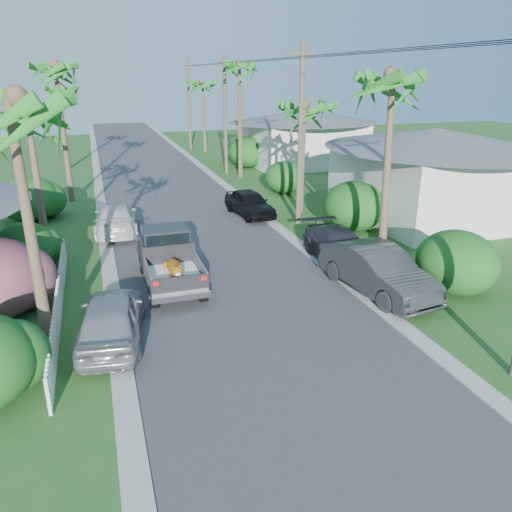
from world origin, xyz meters
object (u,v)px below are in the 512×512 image
object	(u,v)px
parked_car_lf	(116,219)
utility_pole_c	(225,114)
palm_l_d	(59,88)
parked_car_ln	(111,318)
house_right_far	(303,140)
utility_pole_d	(189,103)
palm_r_c	(239,65)
palm_l_c	(55,66)
palm_r_d	(203,82)
palm_l_b	(26,110)
palm_r_b	(304,105)
parked_car_rf	(250,203)
palm_r_a	(396,76)
palm_l_a	(9,99)
utility_pole_b	(300,135)
parked_car_rm	(340,247)
pickup_truck	(168,256)
parked_car_rn	(377,271)
house_right_near	(432,177)

from	to	relation	value
parked_car_lf	utility_pole_c	distance (m)	17.06
palm_l_d	parked_car_ln	bearing A→B (deg)	-86.14
house_right_far	utility_pole_d	world-z (taller)	utility_pole_d
parked_car_lf	palm_r_c	size ratio (longest dim) A/B	0.53
parked_car_lf	palm_l_c	xyz separation A→B (m)	(-2.31, 7.78, 7.20)
palm_r_d	utility_pole_c	size ratio (longest dim) A/B	0.89
palm_l_b	palm_r_c	world-z (taller)	palm_r_c
palm_r_b	parked_car_rf	bearing A→B (deg)	175.70
palm_r_a	palm_r_d	bearing A→B (deg)	89.66
parked_car_rf	house_right_far	size ratio (longest dim) A/B	0.46
parked_car_rf	palm_l_a	bearing A→B (deg)	-135.92
utility_pole_b	house_right_far	bearing A→B (deg)	66.48
parked_car_rm	palm_r_a	bearing A→B (deg)	-35.74
house_right_far	parked_car_rf	bearing A→B (deg)	-122.47
utility_pole_d	parked_car_rm	bearing A→B (deg)	-90.95
pickup_truck	palm_l_b	size ratio (longest dim) A/B	0.69
parked_car_rm	utility_pole_c	size ratio (longest dim) A/B	0.53
palm_r_b	parked_car_rn	bearing A→B (deg)	-98.77
palm_l_b	utility_pole_d	world-z (taller)	utility_pole_d
parked_car_rn	palm_r_a	world-z (taller)	palm_r_a
palm_l_c	palm_l_d	bearing A→B (deg)	92.39
parked_car_rm	parked_car_ln	distance (m)	10.19
palm_r_b	utility_pole_b	size ratio (longest dim) A/B	0.80
parked_car_rn	parked_car_lf	size ratio (longest dim) A/B	1.04
palm_l_d	utility_pole_d	size ratio (longest dim) A/B	0.86
palm_l_b	palm_l_d	xyz separation A→B (m)	(0.30, 22.00, 0.29)
parked_car_rn	parked_car_rf	xyz separation A→B (m)	(-1.28, 11.40, -0.13)
parked_car_rn	palm_r_c	bearing A→B (deg)	78.64
parked_car_ln	palm_r_d	world-z (taller)	palm_r_d
palm_r_b	utility_pole_b	world-z (taller)	utility_pole_b
pickup_truck	utility_pole_c	xyz separation A→B (m)	(7.73, 20.75, 3.59)
palm_r_d	parked_car_ln	bearing A→B (deg)	-106.48
pickup_truck	parked_car_rf	xyz separation A→B (m)	(5.73, 7.97, -0.30)
palm_l_a	palm_l_b	xyz separation A→B (m)	(-0.60, 9.00, -0.79)
palm_r_d	palm_l_b	bearing A→B (deg)	-115.41
parked_car_rm	house_right_near	bearing A→B (deg)	33.83
parked_car_ln	house_right_far	world-z (taller)	house_right_far
palm_l_c	palm_r_c	size ratio (longest dim) A/B	0.98
pickup_truck	utility_pole_c	size ratio (longest dim) A/B	0.57
palm_r_a	house_right_far	xyz separation A→B (m)	(6.70, 24.00, -5.30)
palm_l_b	utility_pole_b	bearing A→B (deg)	4.61
palm_l_a	house_right_far	world-z (taller)	palm_l_a
parked_car_rn	palm_l_c	bearing A→B (deg)	112.95
palm_r_c	parked_car_ln	bearing A→B (deg)	-114.88
palm_r_a	utility_pole_d	distance (m)	37.11
palm_r_b	parked_car_ln	bearing A→B (deg)	-132.80
palm_l_a	palm_l_c	bearing A→B (deg)	89.40
parked_car_rf	utility_pole_d	distance (m)	28.12
palm_r_a	house_right_far	bearing A→B (deg)	74.40
parked_car_rf	utility_pole_b	bearing A→B (deg)	-55.26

